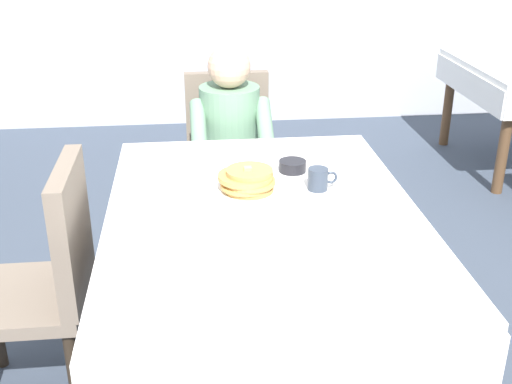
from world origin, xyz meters
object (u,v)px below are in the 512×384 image
object	(u,v)px
dining_table_main	(263,231)
plate_breakfast	(248,193)
chair_left_side	(48,272)
cup_coffee	(318,179)
syrup_pitcher	(193,171)
bowl_butter	(292,166)
knife_right_of_plate	(299,194)
fork_left_of_plate	(197,199)
breakfast_stack	(248,180)
diner_person	(231,136)
spoon_near_edge	(262,237)
chair_diner	(229,151)

from	to	relation	value
dining_table_main	plate_breakfast	size ratio (longest dim) A/B	5.44
chair_left_side	plate_breakfast	size ratio (longest dim) A/B	3.32
cup_coffee	syrup_pitcher	bearing A→B (deg)	162.48
bowl_butter	knife_right_of_plate	world-z (taller)	bowl_butter
fork_left_of_plate	breakfast_stack	bearing A→B (deg)	-77.94
dining_table_main	chair_left_side	bearing A→B (deg)	180.00
diner_person	chair_left_side	xyz separation A→B (m)	(-0.73, -1.01, -0.14)
syrup_pitcher	fork_left_of_plate	size ratio (longest dim) A/B	0.44
diner_person	bowl_butter	xyz separation A→B (m)	(0.20, -0.67, 0.09)
cup_coffee	bowl_butter	world-z (taller)	cup_coffee
dining_table_main	bowl_butter	bearing A→B (deg)	64.87
fork_left_of_plate	spoon_near_edge	xyz separation A→B (m)	(0.20, -0.32, 0.00)
bowl_butter	syrup_pitcher	bearing A→B (deg)	-173.88
breakfast_stack	bowl_butter	size ratio (longest dim) A/B	1.92
chair_diner	plate_breakfast	bearing A→B (deg)	90.19
dining_table_main	diner_person	xyz separation A→B (m)	(-0.04, 1.01, 0.02)
plate_breakfast	cup_coffee	world-z (taller)	cup_coffee
dining_table_main	plate_breakfast	distance (m)	0.17
diner_person	plate_breakfast	distance (m)	0.89
chair_left_side	bowl_butter	xyz separation A→B (m)	(0.93, 0.34, 0.23)
chair_diner	knife_right_of_plate	xyz separation A→B (m)	(0.19, -1.06, 0.21)
chair_left_side	spoon_near_edge	bearing A→B (deg)	-106.21
plate_breakfast	spoon_near_edge	distance (m)	0.34
syrup_pitcher	breakfast_stack	bearing A→B (deg)	-39.85
chair_left_side	spoon_near_edge	world-z (taller)	chair_left_side
cup_coffee	chair_diner	bearing A→B (deg)	104.98
chair_diner	knife_right_of_plate	size ratio (longest dim) A/B	4.65
breakfast_stack	knife_right_of_plate	size ratio (longest dim) A/B	1.06
dining_table_main	diner_person	distance (m)	1.01
plate_breakfast	chair_diner	bearing A→B (deg)	90.19
cup_coffee	syrup_pitcher	size ratio (longest dim) A/B	1.41
breakfast_stack	syrup_pitcher	bearing A→B (deg)	140.15
dining_table_main	chair_left_side	world-z (taller)	chair_left_side
breakfast_stack	cup_coffee	size ratio (longest dim) A/B	1.87
dining_table_main	spoon_near_edge	world-z (taller)	spoon_near_edge
plate_breakfast	cup_coffee	bearing A→B (deg)	4.69
chair_diner	cup_coffee	bearing A→B (deg)	104.98
chair_diner	bowl_butter	bearing A→B (deg)	103.88
chair_left_side	syrup_pitcher	xyz separation A→B (m)	(0.53, 0.30, 0.25)
fork_left_of_plate	bowl_butter	bearing A→B (deg)	-54.07
plate_breakfast	knife_right_of_plate	size ratio (longest dim) A/B	1.40
dining_table_main	chair_left_side	distance (m)	0.78
dining_table_main	diner_person	size ratio (longest dim) A/B	1.36
bowl_butter	chair_left_side	bearing A→B (deg)	-159.88
chair_diner	chair_left_side	world-z (taller)	same
plate_breakfast	knife_right_of_plate	bearing A→B (deg)	-6.01
bowl_butter	fork_left_of_plate	size ratio (longest dim) A/B	0.61
fork_left_of_plate	plate_breakfast	bearing A→B (deg)	-78.87
diner_person	plate_breakfast	bearing A→B (deg)	90.22
knife_right_of_plate	syrup_pitcher	bearing A→B (deg)	63.92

